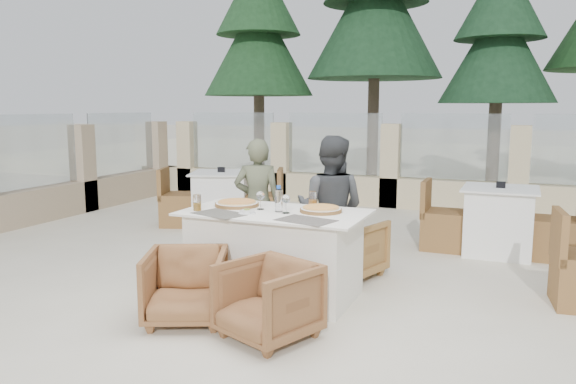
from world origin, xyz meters
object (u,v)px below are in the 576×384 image
at_px(armchair_far_right, 348,248).
at_px(bg_table_a, 222,199).
at_px(pizza_right, 321,209).
at_px(wine_glass_centre, 260,199).
at_px(beer_glass_left, 197,203).
at_px(armchair_near_right, 268,301).
at_px(water_bottle, 279,199).
at_px(diner_left, 258,204).
at_px(pizza_left, 237,203).
at_px(armchair_near_left, 186,286).
at_px(diner_right, 330,209).
at_px(armchair_far_left, 266,243).
at_px(bg_table_b, 499,221).
at_px(dining_table, 275,254).
at_px(beer_glass_right, 313,199).
at_px(olive_dish, 247,211).
at_px(wine_glass_near, 286,203).

height_order(armchair_far_right, bg_table_a, bg_table_a).
height_order(pizza_right, wine_glass_centre, wine_glass_centre).
distance_m(beer_glass_left, armchair_near_right, 1.30).
distance_m(water_bottle, wine_glass_centre, 0.20).
distance_m(wine_glass_centre, bg_table_a, 3.03).
height_order(pizza_right, bg_table_a, pizza_right).
height_order(beer_glass_left, diner_left, diner_left).
xyz_separation_m(water_bottle, armchair_far_right, (0.39, 0.82, -0.59)).
distance_m(pizza_left, wine_glass_centre, 0.29).
height_order(wine_glass_centre, diner_left, diner_left).
bearing_deg(armchair_near_left, armchair_far_right, 39.55).
height_order(wine_glass_centre, diner_right, diner_right).
bearing_deg(armchair_far_left, armchair_near_right, 125.24).
distance_m(water_bottle, bg_table_a, 3.17).
bearing_deg(beer_glass_left, armchair_far_left, 78.61).
bearing_deg(bg_table_b, armchair_near_left, -124.67).
height_order(water_bottle, armchair_far_left, water_bottle).
height_order(water_bottle, armchair_near_left, water_bottle).
height_order(dining_table, beer_glass_left, beer_glass_left).
height_order(pizza_left, water_bottle, water_bottle).
bearing_deg(armchair_near_right, pizza_right, 109.55).
xyz_separation_m(beer_glass_right, olive_dish, (-0.41, -0.51, -0.05)).
bearing_deg(olive_dish, armchair_far_left, 105.95).
height_order(wine_glass_centre, armchair_far_right, wine_glass_centre).
bearing_deg(dining_table, armchair_far_left, 120.28).
xyz_separation_m(armchair_near_right, bg_table_b, (1.44, 3.19, 0.10)).
distance_m(water_bottle, beer_glass_right, 0.38).
xyz_separation_m(dining_table, wine_glass_centre, (-0.16, 0.03, 0.48)).
bearing_deg(wine_glass_centre, beer_glass_left, -152.26).
relative_size(armchair_near_left, diner_left, 0.46).
height_order(armchair_far_right, armchair_near_left, armchair_far_right).
xyz_separation_m(beer_glass_right, bg_table_b, (1.54, 1.99, -0.46)).
xyz_separation_m(wine_glass_near, beer_glass_left, (-0.78, -0.18, -0.02)).
relative_size(beer_glass_right, bg_table_b, 0.09).
distance_m(diner_left, diner_right, 0.85).
bearing_deg(diner_left, pizza_right, 126.84).
xyz_separation_m(pizza_left, armchair_far_left, (-0.02, 0.66, -0.53)).
relative_size(water_bottle, diner_left, 0.17).
relative_size(wine_glass_near, armchair_far_right, 0.29).
xyz_separation_m(wine_glass_centre, bg_table_a, (-1.76, 2.41, -0.48)).
height_order(dining_table, wine_glass_centre, wine_glass_centre).
height_order(pizza_right, beer_glass_left, beer_glass_left).
distance_m(armchair_far_left, armchair_far_right, 0.88).
relative_size(wine_glass_near, beer_glass_left, 1.30).
height_order(beer_glass_left, armchair_far_right, beer_glass_left).
bearing_deg(pizza_left, pizza_right, 1.45).
bearing_deg(diner_right, armchair_near_right, 89.06).
distance_m(armchair_near_right, diner_left, 1.89).
distance_m(pizza_right, beer_glass_right, 0.25).
relative_size(pizza_right, armchair_near_right, 0.59).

